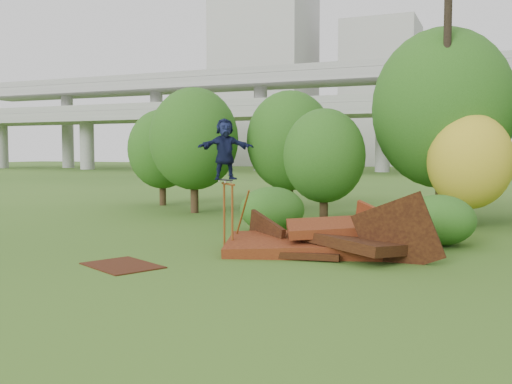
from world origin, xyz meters
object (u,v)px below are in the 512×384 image
at_px(flat_plate, 122,265).
at_px(utility_pole, 446,89).
at_px(skater, 225,149).
at_px(scrap_pile, 321,241).

distance_m(flat_plate, utility_pole, 13.17).
height_order(skater, utility_pole, utility_pole).
bearing_deg(skater, flat_plate, -146.78).
bearing_deg(utility_pole, skater, -126.47).
height_order(scrap_pile, utility_pole, utility_pole).
bearing_deg(scrap_pile, flat_plate, -138.26).
distance_m(scrap_pile, skater, 3.68).
distance_m(skater, utility_pole, 9.13).
xyz_separation_m(flat_plate, utility_pole, (6.40, 10.39, 4.93)).
xyz_separation_m(scrap_pile, skater, (-2.73, -0.19, 2.45)).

